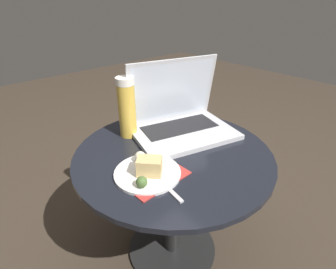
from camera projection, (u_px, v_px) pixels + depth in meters
name	position (u px, v px, depth m)	size (l,w,h in m)	color
ground_plane	(172.00, 248.00, 1.15)	(6.00, 6.00, 0.00)	#382D23
table	(173.00, 181.00, 0.97)	(0.68, 0.68, 0.50)	black
napkin	(154.00, 176.00, 0.78)	(0.19, 0.14, 0.00)	#B7332D
laptop	(180.00, 118.00, 1.02)	(0.43, 0.35, 0.27)	silver
beer_glass	(127.00, 108.00, 0.96)	(0.07, 0.07, 0.23)	gold
snack_plate	(147.00, 170.00, 0.79)	(0.20, 0.20, 0.06)	white
fork	(161.00, 182.00, 0.76)	(0.04, 0.17, 0.00)	silver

